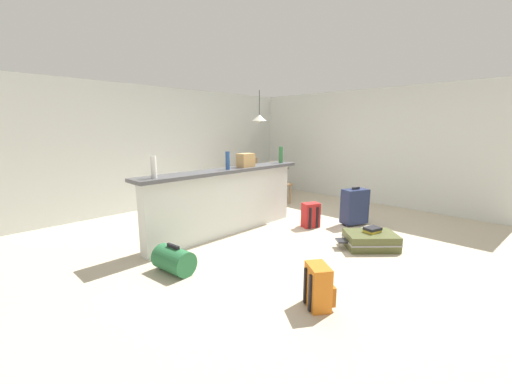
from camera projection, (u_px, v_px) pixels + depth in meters
ground_plane at (282, 233)px, 5.17m from camera, size 13.00×13.00×0.05m
wall_back at (177, 147)px, 7.02m from camera, size 6.60×0.10×2.50m
wall_right at (359, 146)px, 7.26m from camera, size 0.10×6.00×2.50m
partition_half_wall at (226, 203)px, 5.00m from camera, size 2.80×0.20×0.99m
bar_countertop at (225, 171)px, 4.89m from camera, size 2.96×0.40×0.05m
bottle_white at (154, 167)px, 3.98m from camera, size 0.07×0.07×0.28m
bottle_blue at (228, 161)px, 4.82m from camera, size 0.07×0.07×0.27m
bottle_green at (281, 155)px, 5.73m from camera, size 0.07×0.07×0.29m
grocery_bag at (246, 160)px, 5.12m from camera, size 0.26×0.18×0.22m
dining_table at (261, 172)px, 7.48m from camera, size 1.10×0.80×0.74m
dining_chair_near_partition at (278, 180)px, 7.09m from camera, size 0.43×0.43×0.93m
dining_chair_far_side at (249, 175)px, 7.92m from camera, size 0.45×0.45×0.93m
pendant_lamp at (259, 118)px, 7.23m from camera, size 0.34×0.34×0.72m
suitcase_flat_olive at (370, 240)px, 4.47m from camera, size 0.84×0.84×0.22m
backpack_orange at (319, 287)px, 2.98m from camera, size 0.33×0.34×0.42m
suitcase_upright_navy at (355, 206)px, 5.51m from camera, size 0.50×0.39×0.67m
duffel_bag_green at (174, 260)px, 3.71m from camera, size 0.35×0.51×0.34m
backpack_red at (310, 215)px, 5.40m from camera, size 0.33×0.31×0.42m
book_stack at (372, 230)px, 4.48m from camera, size 0.26×0.22×0.07m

